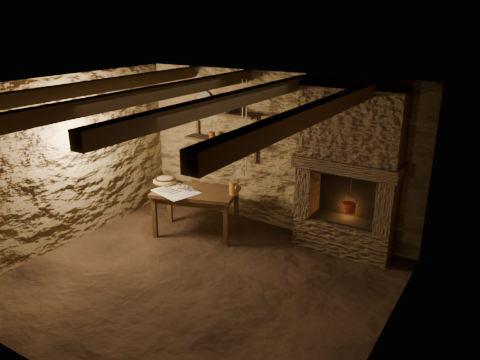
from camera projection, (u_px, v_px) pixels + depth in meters
The scene contains 25 objects.
floor at pixel (197, 281), 5.86m from camera, with size 4.50×4.50×0.00m, color black.
back_wall at pixel (274, 152), 7.07m from camera, with size 4.50×0.04×2.40m, color brown.
front_wall at pixel (48, 265), 3.86m from camera, with size 4.50×0.04×2.40m, color brown.
left_wall at pixel (66, 162), 6.58m from camera, with size 0.04×4.00×2.40m, color brown.
right_wall at pixel (388, 237), 4.35m from camera, with size 0.04×4.00×2.40m, color brown.
ceiling at pixel (191, 89), 5.07m from camera, with size 4.50×4.00×0.04m, color black.
beam_far_left at pixel (95, 87), 5.85m from camera, with size 0.14×3.95×0.16m, color black.
beam_mid_left at pixel (156, 93), 5.35m from camera, with size 0.14×3.95×0.16m, color black.
beam_mid_right at pixel (229, 101), 4.85m from camera, with size 0.14×3.95×0.16m, color black.
beam_far_right at pixel (319, 111), 4.36m from camera, with size 0.14×3.95×0.16m, color black.
shelf_lower at pixel (221, 141), 7.33m from camera, with size 1.25×0.30×0.04m, color black.
shelf_upper at pixel (221, 112), 7.18m from camera, with size 1.25×0.30×0.04m, color black.
hearth at pixel (349, 168), 6.26m from camera, with size 1.43×0.51×2.30m.
work_table at pixel (196, 210), 7.06m from camera, with size 1.37×1.03×0.70m.
linen_cloth at pixel (176, 192), 6.89m from camera, with size 0.61×0.50×0.01m, color beige.
pewter_cutlery_row at pixel (175, 191), 6.87m from camera, with size 0.52×0.20×0.01m, color gray, non-canonical shape.
drinking_glasses at pixel (182, 187), 6.96m from camera, with size 0.20×0.06×0.08m, color silver, non-canonical shape.
stoneware_jug at pixel (234, 182), 6.73m from camera, with size 0.16×0.16×0.45m.
wooden_bowl at pixel (165, 181), 7.22m from camera, with size 0.37×0.37×0.13m, color olive.
iron_stockpot at pixel (227, 106), 7.09m from camera, with size 0.23×0.23×0.17m, color #2A2826.
tin_pan at pixel (204, 99), 7.41m from camera, with size 0.26×0.26×0.03m, color gray.
small_kettle at pixel (232, 138), 7.21m from camera, with size 0.15×0.11×0.16m, color gray, non-canonical shape.
rusty_tin at pixel (212, 135), 7.40m from camera, with size 0.10×0.10×0.10m, color #562411.
red_pot at pixel (349, 207), 6.36m from camera, with size 0.21×0.21×0.54m.
hanging_ropes at pixel (244, 125), 6.09m from camera, with size 0.08×0.08×1.20m, color tan, non-canonical shape.
Camera 1 is at (3.15, -4.07, 3.13)m, focal length 35.00 mm.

